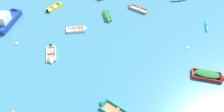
{
  "coord_description": "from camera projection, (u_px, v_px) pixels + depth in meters",
  "views": [
    {
      "loc": [
        -4.3,
        5.64,
        19.9
      ],
      "look_at": [
        0.0,
        24.33,
        0.15
      ],
      "focal_mm": 34.5,
      "sensor_mm": 36.0,
      "label": 1
    }
  ],
  "objects": [
    {
      "name": "rowboat_green_far_left",
      "position": [
        107.0,
        17.0,
        33.19
      ],
      "size": [
        1.07,
        3.17,
        0.9
      ],
      "color": "gray",
      "rests_on": "ground_plane"
    },
    {
      "name": "kayak_turquoise_near_left",
      "position": [
        207.0,
        26.0,
        31.95
      ],
      "size": [
        1.87,
        2.89,
        0.29
      ],
      "color": "teal",
      "rests_on": "ground_plane"
    },
    {
      "name": "motor_launch_deep_blue_outer_right",
      "position": [
        9.0,
        19.0,
        32.32
      ],
      "size": [
        3.97,
        6.15,
        2.31
      ],
      "color": "navy",
      "rests_on": "ground_plane"
    },
    {
      "name": "mooring_buoy_midfield",
      "position": [
        187.0,
        48.0,
        28.77
      ],
      "size": [
        0.42,
        0.42,
        0.42
      ],
      "primitive_type": "sphere",
      "color": "silver",
      "rests_on": "ground_plane"
    },
    {
      "name": "rowboat_white_cluster_outer",
      "position": [
        81.0,
        29.0,
        31.27
      ],
      "size": [
        3.12,
        1.34,
        0.96
      ],
      "color": "beige",
      "rests_on": "ground_plane"
    },
    {
      "name": "rowboat_grey_foreground_center",
      "position": [
        134.0,
        7.0,
        35.27
      ],
      "size": [
        3.2,
        3.37,
        1.03
      ],
      "color": "beige",
      "rests_on": "ground_plane"
    },
    {
      "name": "rowboat_turquoise_near_camera",
      "position": [
        107.0,
        106.0,
        22.38
      ],
      "size": [
        3.28,
        3.5,
        1.21
      ],
      "color": "#99754C",
      "rests_on": "ground_plane"
    },
    {
      "name": "kayak_blue_back_row_right",
      "position": [
        178.0,
        0.0,
        36.84
      ],
      "size": [
        2.98,
        0.54,
        0.28
      ],
      "color": "blue",
      "rests_on": "ground_plane"
    },
    {
      "name": "rowboat_maroon_midfield_right",
      "position": [
        213.0,
        76.0,
        25.01
      ],
      "size": [
        4.02,
        2.88,
        1.27
      ],
      "color": "#4C4C51",
      "rests_on": "ground_plane"
    },
    {
      "name": "rowboat_white_midfield_left",
      "position": [
        51.0,
        59.0,
        27.23
      ],
      "size": [
        1.18,
        3.39,
        1.03
      ],
      "color": "gray",
      "rests_on": "ground_plane"
    },
    {
      "name": "rowboat_yellow_center",
      "position": [
        57.0,
        6.0,
        35.62
      ],
      "size": [
        2.93,
        2.71,
        0.93
      ],
      "color": "beige",
      "rests_on": "ground_plane"
    },
    {
      "name": "mooring_buoy_between_boats_left",
      "position": [
        17.0,
        43.0,
        29.41
      ],
      "size": [
        0.42,
        0.42,
        0.42
      ],
      "primitive_type": "sphere",
      "color": "silver",
      "rests_on": "ground_plane"
    }
  ]
}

